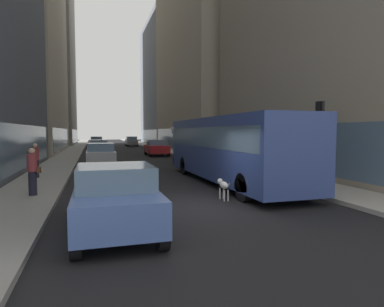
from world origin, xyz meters
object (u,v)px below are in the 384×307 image
object	(u,v)px
car_blue_hatchback	(115,197)
dalmatian_dog	(223,185)
car_silver_sedan	(101,154)
pedestrian_in_coat	(36,160)
car_red_coupe	(157,148)
transit_bus	(228,145)
car_white_van	(99,148)
car_black_suv	(96,141)
car_grey_wagon	(131,141)
traffic_light_near	(321,131)
pedestrian_with_handbag	(33,171)

from	to	relation	value
car_blue_hatchback	dalmatian_dog	bearing A→B (deg)	34.07
car_silver_sedan	pedestrian_in_coat	xyz separation A→B (m)	(-3.23, -6.18, 0.19)
car_red_coupe	car_blue_hatchback	size ratio (longest dim) A/B	0.97
transit_bus	car_silver_sedan	world-z (taller)	transit_bus
car_white_van	car_black_suv	distance (m)	22.43
transit_bus	dalmatian_dog	size ratio (longest dim) A/B	11.98
car_red_coupe	car_silver_sedan	size ratio (longest dim) A/B	1.05
car_black_suv	car_silver_sedan	world-z (taller)	same
car_red_coupe	car_grey_wagon	bearing A→B (deg)	90.00
dalmatian_dog	pedestrian_in_coat	size ratio (longest dim) A/B	0.57
traffic_light_near	car_black_suv	bearing A→B (deg)	99.57
car_black_suv	car_silver_sedan	distance (m)	32.18
car_black_suv	traffic_light_near	world-z (taller)	traffic_light_near
car_silver_sedan	traffic_light_near	world-z (taller)	traffic_light_near
car_white_van	transit_bus	bearing A→B (deg)	-73.79
car_red_coupe	car_silver_sedan	distance (m)	10.40
car_grey_wagon	traffic_light_near	distance (m)	45.05
car_silver_sedan	car_black_suv	bearing A→B (deg)	90.00
car_red_coupe	car_blue_hatchback	xyz separation A→B (m)	(-5.60, -24.55, 0.00)
car_red_coupe	car_silver_sedan	bearing A→B (deg)	-122.58
car_white_van	car_black_suv	xyz separation A→B (m)	(0.00, 22.43, 0.00)
car_red_coupe	car_blue_hatchback	bearing A→B (deg)	-102.85
car_blue_hatchback	traffic_light_near	size ratio (longest dim) A/B	1.26
car_red_coupe	car_white_van	distance (m)	5.69
car_grey_wagon	car_black_suv	xyz separation A→B (m)	(-5.60, 0.68, 0.00)
dalmatian_dog	pedestrian_in_coat	xyz separation A→B (m)	(-7.14, 6.96, 0.50)
pedestrian_with_handbag	traffic_light_near	xyz separation A→B (m)	(10.27, -2.34, 1.42)
pedestrian_in_coat	car_silver_sedan	bearing A→B (deg)	62.42
car_black_suv	dalmatian_dog	bearing A→B (deg)	-85.06
car_red_coupe	dalmatian_dog	world-z (taller)	car_red_coupe
pedestrian_in_coat	traffic_light_near	distance (m)	13.21
pedestrian_with_handbag	traffic_light_near	bearing A→B (deg)	-12.85
car_silver_sedan	traffic_light_near	xyz separation A→B (m)	(7.70, -13.46, 1.61)
transit_bus	car_silver_sedan	bearing A→B (deg)	120.49
car_white_van	car_black_suv	bearing A→B (deg)	90.00
car_white_van	pedestrian_with_handbag	size ratio (longest dim) A/B	2.75
transit_bus	car_blue_hatchback	world-z (taller)	transit_bus
car_white_van	car_blue_hatchback	size ratio (longest dim) A/B	1.09
car_grey_wagon	car_blue_hatchback	bearing A→B (deg)	-96.75
car_grey_wagon	dalmatian_dog	world-z (taller)	car_grey_wagon
car_grey_wagon	car_black_suv	size ratio (longest dim) A/B	0.97
dalmatian_dog	car_red_coupe	bearing A→B (deg)	85.60
transit_bus	dalmatian_dog	xyz separation A→B (m)	(-1.69, -3.63, -1.26)
car_white_van	car_silver_sedan	bearing A→B (deg)	-90.00
transit_bus	dalmatian_dog	bearing A→B (deg)	-114.93
car_silver_sedan	car_grey_wagon	bearing A→B (deg)	79.92
car_silver_sedan	pedestrian_with_handbag	distance (m)	11.41
car_white_van	pedestrian_with_handbag	xyz separation A→B (m)	(-2.57, -20.87, 0.19)
car_black_suv	car_silver_sedan	xyz separation A→B (m)	(0.00, -32.18, -0.00)
car_white_van	pedestrian_with_handbag	world-z (taller)	pedestrian_with_handbag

